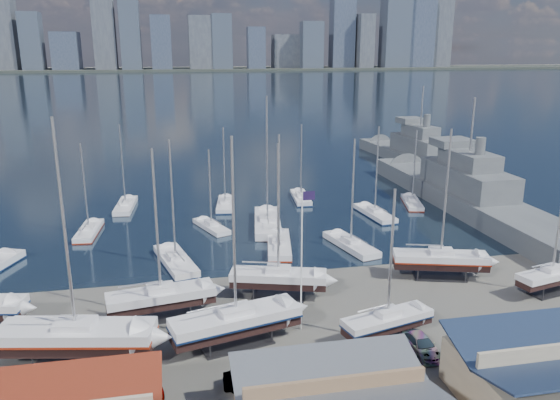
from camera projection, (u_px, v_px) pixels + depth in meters
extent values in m
plane|color=#605E59|center=(284.00, 317.00, 50.08)|extent=(1400.00, 1400.00, 0.00)
cube|color=#192A3A|center=(184.00, 87.00, 342.89)|extent=(1400.00, 600.00, 0.40)
cube|color=#2D332D|center=(177.00, 70.00, 588.10)|extent=(1400.00, 80.00, 2.20)
cube|color=#595E66|center=(4.00, 27.00, 544.24)|extent=(22.49, 24.47, 83.83)
cube|color=#3D4756|center=(32.00, 41.00, 546.24)|extent=(19.55, 21.83, 55.97)
cube|color=#475166|center=(66.00, 51.00, 560.50)|extent=(26.03, 30.49, 37.14)
cube|color=#595E66|center=(104.00, 25.00, 550.30)|extent=(21.60, 16.58, 87.63)
cube|color=#3D4756|center=(131.00, 35.00, 559.17)|extent=(19.42, 28.42, 67.60)
cube|color=#475166|center=(161.00, 42.00, 569.75)|extent=(20.24, 23.80, 54.09)
cube|color=#595E66|center=(201.00, 42.00, 574.37)|extent=(24.62, 19.72, 54.00)
cube|color=#3D4756|center=(222.00, 41.00, 576.54)|extent=(20.75, 17.93, 55.97)
cube|color=#475166|center=(256.00, 48.00, 583.57)|extent=(18.36, 16.25, 43.03)
cube|color=#595E66|center=(285.00, 51.00, 609.23)|extent=(28.49, 22.03, 35.69)
cube|color=#3D4756|center=(311.00, 45.00, 595.43)|extent=(23.34, 17.87, 49.11)
cube|color=#475166|center=(342.00, 33.00, 613.23)|extent=(25.35, 19.79, 75.95)
cube|color=#595E66|center=(364.00, 41.00, 613.96)|extent=(17.00, 27.45, 57.67)
cube|color=#3D4756|center=(396.00, 19.00, 614.37)|extent=(29.28, 24.05, 106.04)
cube|color=#475166|center=(418.00, 34.00, 633.60)|extent=(30.82, 28.37, 74.41)
cube|color=#595E66|center=(441.00, 33.00, 640.54)|extent=(21.74, 17.03, 77.48)
cube|color=slate|center=(336.00, 385.00, 34.02)|extent=(12.60, 8.40, 1.27)
cube|color=#BFB293|center=(558.00, 381.00, 37.53)|extent=(13.00, 9.00, 3.40)
cube|color=#2D2D33|center=(79.00, 361.00, 42.82)|extent=(7.03, 4.20, 0.16)
cube|color=black|center=(77.00, 343.00, 42.39)|extent=(12.28, 5.05, 0.96)
cube|color=silver|center=(76.00, 332.00, 42.13)|extent=(12.37, 5.55, 0.96)
cube|color=maroon|center=(77.00, 337.00, 42.25)|extent=(12.50, 5.60, 0.19)
cube|color=silver|center=(75.00, 324.00, 41.94)|extent=(3.31, 2.54, 0.50)
cylinder|color=#B2B2B7|center=(64.00, 227.00, 39.83)|extent=(0.22, 0.22, 16.14)
cube|color=#2D2D33|center=(162.00, 317.00, 49.87)|extent=(5.61, 3.27, 0.16)
cube|color=black|center=(162.00, 302.00, 49.47)|extent=(9.85, 3.85, 0.77)
cube|color=silver|center=(161.00, 294.00, 49.26)|extent=(9.91, 4.25, 0.77)
cube|color=silver|center=(161.00, 288.00, 49.09)|extent=(2.64, 1.99, 0.50)
cylinder|color=#B2B2B7|center=(156.00, 222.00, 47.41)|extent=(0.22, 0.22, 12.96)
cube|color=#2D2D33|center=(236.00, 343.00, 45.40)|extent=(6.42, 4.12, 0.16)
cube|color=black|center=(236.00, 327.00, 44.99)|extent=(11.08, 5.19, 0.86)
cube|color=silver|center=(236.00, 317.00, 44.75)|extent=(11.20, 5.63, 0.86)
cube|color=#0D1F45|center=(236.00, 322.00, 44.86)|extent=(11.31, 5.68, 0.17)
cube|color=silver|center=(236.00, 310.00, 44.57)|extent=(3.06, 2.43, 0.50)
cylinder|color=#B2B2B7|center=(234.00, 228.00, 42.68)|extent=(0.22, 0.22, 14.56)
cube|color=#2D2D33|center=(278.00, 296.00, 54.09)|extent=(5.62, 3.75, 0.16)
cube|color=black|center=(278.00, 282.00, 53.68)|extent=(9.63, 4.83, 0.75)
cube|color=silver|center=(278.00, 275.00, 53.48)|extent=(9.74, 5.21, 0.75)
cube|color=silver|center=(278.00, 269.00, 53.31)|extent=(2.70, 2.18, 0.50)
cylinder|color=#B2B2B7|center=(278.00, 210.00, 51.68)|extent=(0.22, 0.22, 12.66)
cube|color=#2D2D33|center=(386.00, 340.00, 45.91)|extent=(4.76, 3.07, 0.16)
cube|color=black|center=(387.00, 325.00, 45.53)|extent=(8.20, 3.89, 0.64)
cube|color=silver|center=(388.00, 318.00, 45.35)|extent=(8.29, 4.22, 0.64)
cube|color=#0D1F45|center=(387.00, 321.00, 45.43)|extent=(8.37, 4.26, 0.13)
cube|color=silver|center=(388.00, 312.00, 45.20)|extent=(2.27, 1.81, 0.50)
cylinder|color=#B2B2B7|center=(391.00, 254.00, 43.82)|extent=(0.22, 0.22, 10.78)
cube|color=#2D2D33|center=(439.00, 277.00, 58.62)|extent=(5.88, 3.87, 0.16)
cube|color=black|center=(440.00, 264.00, 58.21)|extent=(10.10, 4.96, 0.79)
cube|color=silver|center=(441.00, 257.00, 58.00)|extent=(10.21, 5.36, 0.79)
cube|color=maroon|center=(440.00, 260.00, 58.09)|extent=(10.31, 5.41, 0.16)
cube|color=silver|center=(441.00, 251.00, 57.82)|extent=(2.82, 2.27, 0.50)
cylinder|color=#B2B2B7|center=(446.00, 193.00, 56.10)|extent=(0.22, 0.22, 13.28)
cube|color=#2D2D33|center=(549.00, 292.00, 54.85)|extent=(4.60, 2.88, 0.16)
cube|color=black|center=(551.00, 279.00, 54.47)|extent=(7.98, 3.57, 0.62)
cube|color=silver|center=(552.00, 274.00, 54.30)|extent=(8.05, 3.89, 0.62)
cube|color=silver|center=(553.00, 268.00, 54.15)|extent=(2.19, 1.71, 0.50)
cylinder|color=#B2B2B7|center=(560.00, 221.00, 52.80)|extent=(0.22, 0.22, 10.48)
cube|color=black|center=(89.00, 236.00, 72.39)|extent=(2.67, 8.59, 0.68)
cube|color=silver|center=(89.00, 231.00, 72.21)|extent=(3.02, 8.62, 0.68)
cube|color=maroon|center=(89.00, 233.00, 72.29)|extent=(3.05, 8.70, 0.14)
cube|color=silver|center=(89.00, 227.00, 72.05)|extent=(1.58, 2.22, 0.50)
cylinder|color=#B2B2B7|center=(85.00, 187.00, 70.58)|extent=(0.22, 0.22, 11.42)
cube|color=black|center=(126.00, 210.00, 83.80)|extent=(2.82, 9.13, 0.72)
cube|color=silver|center=(126.00, 206.00, 83.61)|extent=(3.20, 9.16, 0.72)
cube|color=silver|center=(125.00, 202.00, 83.44)|extent=(1.68, 2.36, 0.50)
cylinder|color=#B2B2B7|center=(122.00, 165.00, 81.88)|extent=(0.22, 0.22, 12.14)
cube|color=black|center=(176.00, 267.00, 62.11)|extent=(4.75, 10.24, 0.80)
cube|color=silver|center=(176.00, 261.00, 61.89)|extent=(5.16, 10.34, 0.80)
cube|color=#0D1F45|center=(176.00, 264.00, 61.99)|extent=(5.21, 10.45, 0.16)
cube|color=silver|center=(175.00, 255.00, 61.72)|extent=(2.24, 2.83, 0.50)
cylinder|color=#B2B2B7|center=(172.00, 200.00, 59.98)|extent=(0.22, 0.22, 13.45)
cube|color=black|center=(212.00, 231.00, 74.27)|extent=(4.48, 7.76, 0.61)
cube|color=silver|center=(211.00, 226.00, 74.11)|extent=(4.78, 7.87, 0.61)
cube|color=silver|center=(211.00, 222.00, 73.96)|extent=(1.89, 2.24, 0.50)
cylinder|color=#B2B2B7|center=(210.00, 188.00, 72.64)|extent=(0.22, 0.22, 10.29)
cube|color=black|center=(225.00, 208.00, 84.74)|extent=(3.28, 8.77, 0.69)
cube|color=silver|center=(225.00, 204.00, 84.56)|extent=(3.64, 8.83, 0.69)
cube|color=#0D1F45|center=(225.00, 206.00, 84.64)|extent=(3.68, 8.91, 0.14)
cube|color=silver|center=(225.00, 200.00, 84.40)|extent=(1.74, 2.33, 0.50)
cylinder|color=#B2B2B7|center=(224.00, 165.00, 82.91)|extent=(0.22, 0.22, 11.56)
cube|color=black|center=(279.00, 250.00, 67.24)|extent=(3.95, 10.04, 0.78)
cube|color=silver|center=(279.00, 244.00, 67.03)|extent=(4.36, 10.11, 0.78)
cube|color=maroon|center=(279.00, 247.00, 67.12)|extent=(4.40, 10.21, 0.16)
cube|color=silver|center=(279.00, 239.00, 66.86)|extent=(2.03, 2.69, 0.50)
cylinder|color=#B2B2B7|center=(279.00, 189.00, 65.14)|extent=(0.22, 0.22, 13.21)
cube|color=black|center=(268.00, 229.00, 75.26)|extent=(4.77, 12.68, 0.99)
cube|color=silver|center=(267.00, 222.00, 74.99)|extent=(5.29, 12.75, 0.99)
cube|color=silver|center=(267.00, 217.00, 74.79)|extent=(2.52, 3.37, 0.50)
cylinder|color=#B2B2B7|center=(267.00, 159.00, 72.61)|extent=(0.22, 0.22, 16.70)
cube|color=black|center=(301.00, 201.00, 88.44)|extent=(2.71, 8.64, 0.68)
cube|color=silver|center=(301.00, 197.00, 88.26)|extent=(3.07, 8.67, 0.68)
cube|color=#0D1F45|center=(301.00, 199.00, 88.34)|extent=(3.10, 8.76, 0.14)
cube|color=silver|center=(301.00, 194.00, 88.10)|extent=(1.60, 2.24, 0.50)
cylinder|color=#B2B2B7|center=(301.00, 161.00, 86.62)|extent=(0.22, 0.22, 11.48)
cube|color=black|center=(351.00, 250.00, 67.34)|extent=(4.45, 9.67, 0.75)
cube|color=silver|center=(351.00, 244.00, 67.14)|extent=(4.83, 9.76, 0.75)
cube|color=silver|center=(351.00, 239.00, 66.97)|extent=(2.10, 2.66, 0.50)
cylinder|color=#B2B2B7|center=(353.00, 191.00, 65.33)|extent=(0.22, 0.22, 12.69)
cube|color=black|center=(374.00, 218.00, 79.94)|extent=(3.32, 9.35, 0.73)
cube|color=silver|center=(375.00, 213.00, 79.74)|extent=(3.70, 9.40, 0.73)
cube|color=#0D1F45|center=(375.00, 215.00, 79.83)|extent=(3.74, 9.49, 0.15)
cube|color=silver|center=(375.00, 209.00, 79.58)|extent=(1.82, 2.46, 0.50)
cylinder|color=#B2B2B7|center=(377.00, 170.00, 77.98)|extent=(0.22, 0.22, 12.35)
cube|color=black|center=(412.00, 206.00, 85.68)|extent=(3.97, 8.43, 0.66)
cube|color=silver|center=(412.00, 202.00, 85.50)|extent=(4.30, 8.52, 0.66)
cube|color=maroon|center=(412.00, 204.00, 85.59)|extent=(4.35, 8.60, 0.13)
cube|color=silver|center=(412.00, 199.00, 85.35)|extent=(1.85, 2.33, 0.50)
cylinder|color=#B2B2B7|center=(414.00, 166.00, 83.92)|extent=(0.22, 0.22, 11.07)
cube|color=#595E62|center=(465.00, 204.00, 84.11)|extent=(9.19, 51.58, 4.63)
cube|color=#595E62|center=(467.00, 178.00, 83.00)|extent=(6.92, 18.12, 3.60)
cube|color=#595E62|center=(469.00, 159.00, 82.19)|extent=(5.13, 10.38, 2.40)
cube|color=#595E62|center=(453.00, 142.00, 86.58)|extent=(5.86, 5.25, 1.20)
cylinder|color=#B2B2B7|center=(472.00, 125.00, 80.79)|extent=(0.30, 0.30, 8.00)
cube|color=#595E62|center=(418.00, 163.00, 114.54)|extent=(11.05, 43.96, 3.91)
cube|color=#595E62|center=(419.00, 145.00, 113.52)|extent=(6.98, 15.68, 3.60)
cube|color=#595E62|center=(420.00, 131.00, 112.72)|extent=(4.98, 9.05, 2.40)
cube|color=#595E62|center=(410.00, 120.00, 116.27)|extent=(5.26, 4.79, 1.20)
cylinder|color=#B2B2B7|center=(422.00, 106.00, 111.32)|extent=(0.30, 0.30, 8.00)
imported|color=gray|center=(151.00, 382.00, 39.19)|extent=(2.07, 4.02, 1.31)
imported|color=gray|center=(252.00, 379.00, 39.53)|extent=(4.20, 1.59, 1.37)
imported|color=gray|center=(293.00, 367.00, 41.00)|extent=(4.18, 5.62, 1.42)
imported|color=gray|center=(421.00, 344.00, 44.12)|extent=(2.27, 4.87, 1.38)
cylinder|color=white|center=(302.00, 261.00, 46.12)|extent=(0.12, 0.12, 12.78)
cube|color=#1F123B|center=(309.00, 196.00, 44.68)|extent=(1.06, 0.05, 0.75)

